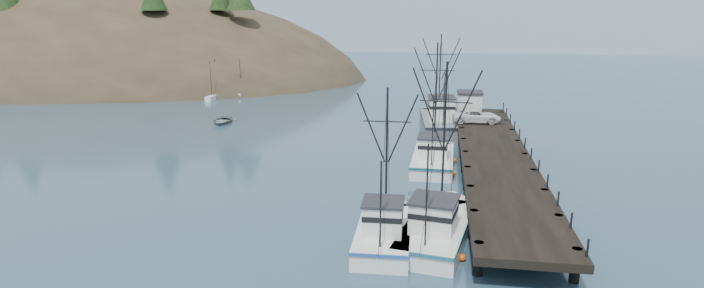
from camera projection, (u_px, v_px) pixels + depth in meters
name	position (u px, v px, depth m)	size (l,w,h in m)	color
ground	(299.00, 234.00, 36.53)	(400.00, 400.00, 0.00)	navy
pier	(495.00, 156.00, 49.27)	(6.00, 44.00, 2.00)	black
headland	(66.00, 94.00, 124.51)	(134.80, 78.00, 51.00)	#382D1E
distant_ridge	(445.00, 48.00, 197.73)	(360.00, 40.00, 26.00)	#9EB2C6
distant_ridge_far	(318.00, 44.00, 219.84)	(180.00, 25.00, 18.00)	silver
moored_sailboats	(197.00, 91.00, 95.66)	(21.38, 17.55, 6.35)	white
trawler_near	(438.00, 226.00, 35.64)	(5.46, 11.73, 11.74)	white
trawler_mid	(384.00, 230.00, 35.13)	(3.66, 10.13, 10.21)	white
trawler_far	(433.00, 157.00, 51.92)	(4.01, 11.61, 11.85)	white
work_vessel	(439.00, 122.00, 66.06)	(5.20, 14.02, 11.91)	slate
pier_shed	(469.00, 103.00, 66.31)	(3.00, 3.20, 2.80)	silver
pickup_truck	(476.00, 116.00, 61.56)	(2.49, 5.41, 1.50)	white
motorboat	(222.00, 123.00, 71.17)	(3.37, 4.72, 0.98)	slate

